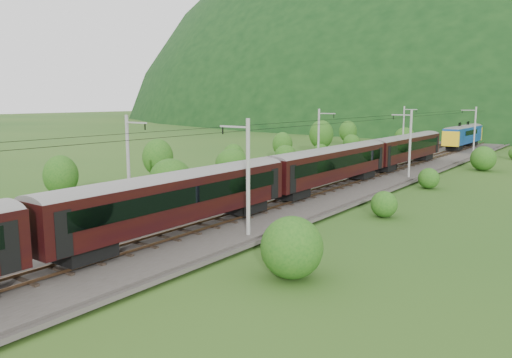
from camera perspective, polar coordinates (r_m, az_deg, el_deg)
The scene contains 14 objects.
ground at distance 38.72m, azimuth -8.26°, elevation -5.28°, with size 600.00×600.00×0.00m, color #214916.
railbed at distance 46.15m, azimuth 0.46°, elevation -2.65°, with size 14.00×220.00×0.30m, color #38332D.
track_left at distance 47.52m, azimuth -1.89°, elevation -2.04°, with size 2.40×220.00×0.27m.
track_right at distance 44.78m, azimuth 2.95°, elevation -2.74°, with size 2.40×220.00×0.27m.
catenary_left at distance 67.27m, azimuth 7.22°, elevation 4.73°, with size 2.54×192.28×8.00m.
catenary_right at distance 62.28m, azimuth 17.13°, elevation 4.05°, with size 2.54×192.28×8.00m.
overhead_wires at distance 45.25m, azimuth 0.47°, elevation 6.00°, with size 4.83×198.00×0.03m.
mountain_ridge at distance 358.10m, azimuth 12.17°, elevation 7.38°, with size 336.00×280.00×132.00m, color black.
train at distance 52.27m, azimuth 8.63°, elevation 2.31°, with size 2.92×116.80×5.07m.
hazard_post_near at distance 59.17m, azimuth 9.04°, elevation 0.78°, with size 0.17×0.17×1.60m, color red.
hazard_post_far at distance 84.39m, azimuth 18.22°, elevation 2.81°, with size 0.14×0.14×1.33m, color red.
signal at distance 98.37m, azimuth 18.05°, elevation 4.05°, with size 0.25×0.25×2.28m.
vegetation_left at distance 57.50m, azimuth -8.63°, elevation 1.98°, with size 13.21×145.57×6.77m.
vegetation_right at distance 45.57m, azimuth 17.24°, elevation -1.74°, with size 5.43×104.96×3.05m.
Camera 1 is at (26.40, -26.67, 9.56)m, focal length 35.00 mm.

